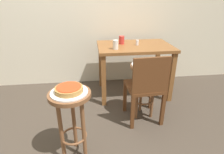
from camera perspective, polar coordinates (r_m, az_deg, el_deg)
The scene contains 12 objects.
ground_plane at distance 2.04m, azimuth -10.52°, elevation -20.89°, with size 6.00×6.00×0.00m, color #42382D.
stool_foreground at distance 1.68m, azimuth -12.33°, elevation -10.24°, with size 0.36×0.36×0.68m.
serving_plate_foreground at distance 1.59m, azimuth -12.93°, elevation -4.55°, with size 0.31×0.31×0.01m, color silver.
pizza_foreground at distance 1.57m, azimuth -13.03°, elevation -3.64°, with size 0.23×0.23×0.05m.
stool_middle at distance 2.24m, azimuth 10.00°, elevation -0.87°, with size 0.36×0.36×0.68m.
serving_plate_middle at distance 2.17m, azimuth 10.35°, elevation 3.67°, with size 0.33×0.33×0.01m, color silver.
pizza_middle at distance 2.16m, azimuth 10.41°, elevation 4.38°, with size 0.24×0.24×0.05m.
dining_table at distance 2.74m, azimuth 6.84°, elevation 7.24°, with size 1.05×0.70×0.76m.
cup_near_edge at distance 2.46m, azimuth 1.09°, elevation 9.86°, with size 0.07×0.07×0.12m, color silver.
cup_far_edge at distance 2.74m, azimuth 2.95°, elevation 11.24°, with size 0.08×0.08×0.11m, color red.
condiment_shaker at distance 2.70m, azimuth 7.71°, elevation 10.41°, with size 0.04×0.04×0.07m, color white.
wooden_chair at distance 2.15m, azimuth 10.38°, elevation -2.88°, with size 0.42×0.42×0.85m.
Camera 1 is at (0.18, -1.45, 1.43)m, focal length 29.89 mm.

